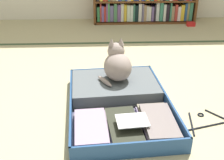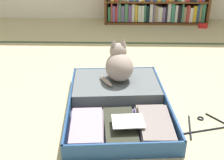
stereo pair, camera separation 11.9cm
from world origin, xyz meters
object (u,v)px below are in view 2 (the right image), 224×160
Objects in this scene: small_red_pouch at (203,26)px; open_suitcase at (118,100)px; clothes_hanger at (207,126)px; black_cat at (119,65)px.

open_suitcase is at bearing -119.48° from small_red_pouch.
open_suitcase reaches higher than small_red_pouch.
open_suitcase is 2.14m from small_red_pouch.
open_suitcase is 0.59m from clothes_hanger.
black_cat is at bearing -122.26° from small_red_pouch.
open_suitcase is 0.26m from black_cat.
open_suitcase is 3.25× the size of black_cat.
clothes_hanger is (0.54, -0.22, -0.04)m from open_suitcase.
small_red_pouch is at bearing 60.52° from open_suitcase.
clothes_hanger is at bearing -22.43° from open_suitcase.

